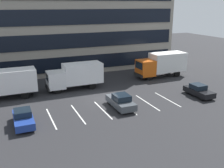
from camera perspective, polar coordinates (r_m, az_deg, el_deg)
The scene contains 9 objects.
ground_plane at distance 31.25m, azimuth -1.37°, elevation -3.62°, with size 120.00×120.00×0.00m, color #262628.
office_building at distance 46.39m, azimuth -10.13°, elevation 16.51°, with size 36.69×10.41×21.60m.
lot_markings at distance 29.03m, azimuth 0.54°, elevation -5.27°, with size 14.14×5.40×0.01m.
box_truck_orange at distance 41.76m, azimuth 10.90°, elevation 4.42°, with size 8.13×2.69×3.77m.
box_truck_white at distance 35.26m, azimuth -7.93°, elevation 1.97°, with size 7.51×2.49×3.48m.
box_truck_blue at distance 33.86m, azimuth -22.31°, elevation 0.24°, with size 7.59×2.51×3.52m.
sedan_navy at distance 26.23m, azimuth -18.90°, elevation -7.10°, with size 1.75×4.19×1.50m.
sedan_black at distance 34.31m, azimuth 18.48°, elevation -1.38°, with size 1.73×4.13×1.48m.
sedan_charcoal at distance 28.84m, azimuth 1.95°, elevation -3.83°, with size 1.86×4.44×1.59m.
Camera 1 is at (-10.84, -27.16, 11.02)m, focal length 41.68 mm.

